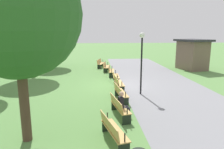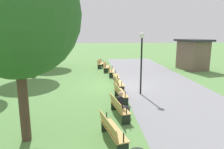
{
  "view_description": "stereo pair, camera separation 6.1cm",
  "coord_description": "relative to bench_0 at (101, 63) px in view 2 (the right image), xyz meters",
  "views": [
    {
      "loc": [
        14.34,
        -1.61,
        3.74
      ],
      "look_at": [
        -0.0,
        -0.42,
        0.8
      ],
      "focal_mm": 33.13,
      "sensor_mm": 36.0,
      "label": 1
    },
    {
      "loc": [
        14.35,
        -1.55,
        3.74
      ],
      "look_at": [
        -0.0,
        -0.42,
        0.8
      ],
      "focal_mm": 33.13,
      "sensor_mm": 36.0,
      "label": 2
    }
  ],
  "objects": [
    {
      "name": "path_paving",
      "position": [
        7.83,
        4.15,
        -0.47
      ],
      "size": [
        30.03,
        5.84,
        0.01
      ],
      "primitive_type": "cube",
      "color": "gray",
      "rests_on": "ground"
    },
    {
      "name": "bench_3",
      "position": [
        6.7,
        0.96,
        0.0
      ],
      "size": [
        1.87,
        0.54,
        0.89
      ],
      "rotation": [
        0.0,
        0.0,
        -0.04
      ],
      "color": "tan",
      "rests_on": "ground"
    },
    {
      "name": "bench_5",
      "position": [
        11.21,
        0.8,
        0.0
      ],
      "size": [
        1.89,
        0.67,
        0.89
      ],
      "rotation": [
        0.0,
        0.0,
        0.11
      ],
      "color": "tan",
      "rests_on": "ground"
    },
    {
      "name": "bench_6",
      "position": [
        13.44,
        0.48,
        0.0
      ],
      "size": [
        1.91,
        0.79,
        0.89
      ],
      "rotation": [
        0.0,
        0.0,
        0.18
      ],
      "color": "tan",
      "rests_on": "ground"
    },
    {
      "name": "tree_1",
      "position": [
        4.55,
        -5.77,
        3.73
      ],
      "size": [
        4.17,
        4.17,
        6.3
      ],
      "color": "brown",
      "rests_on": "ground"
    },
    {
      "name": "bench_7",
      "position": [
        15.65,
        -0.0,
        0.0
      ],
      "size": [
        1.91,
        0.91,
        0.89
      ],
      "rotation": [
        0.0,
        0.0,
        0.25
      ],
      "color": "tan",
      "rests_on": "ground"
    },
    {
      "name": "lamp_post",
      "position": [
        10.08,
        2.22,
        2.15
      ],
      "size": [
        0.32,
        0.32,
        3.74
      ],
      "color": "black",
      "rests_on": "ground"
    },
    {
      "name": "tree_2",
      "position": [
        15.22,
        -3.0,
        3.82
      ],
      "size": [
        4.14,
        4.14,
        6.38
      ],
      "color": "#4C3828",
      "rests_on": "ground"
    },
    {
      "name": "tree_3",
      "position": [
        -0.8,
        -5.28,
        3.09
      ],
      "size": [
        3.82,
        3.82,
        5.48
      ],
      "color": "brown",
      "rests_on": "ground"
    },
    {
      "name": "bench_1",
      "position": [
        2.21,
        0.48,
        0.0
      ],
      "size": [
        1.91,
        0.79,
        0.89
      ],
      "rotation": [
        0.0,
        0.0,
        -0.18
      ],
      "color": "tan",
      "rests_on": "ground"
    },
    {
      "name": "ground_plane",
      "position": [
        7.83,
        1.05,
        -0.48
      ],
      "size": [
        120.0,
        120.0,
        0.0
      ],
      "primitive_type": "plane",
      "color": "#5B8C47"
    },
    {
      "name": "bench_4",
      "position": [
        8.95,
        0.96,
        0.0
      ],
      "size": [
        1.87,
        0.54,
        0.89
      ],
      "rotation": [
        0.0,
        0.0,
        0.04
      ],
      "color": "tan",
      "rests_on": "ground"
    },
    {
      "name": "bench_2",
      "position": [
        4.44,
        0.8,
        0.0
      ],
      "size": [
        1.89,
        0.67,
        0.89
      ],
      "rotation": [
        0.0,
        0.0,
        -0.11
      ],
      "color": "tan",
      "rests_on": "ground"
    },
    {
      "name": "kiosk",
      "position": [
        1.93,
        9.33,
        1.1
      ],
      "size": [
        3.71,
        3.22,
        3.06
      ],
      "rotation": [
        0.0,
        0.0,
        0.24
      ],
      "color": "brown",
      "rests_on": "ground"
    },
    {
      "name": "bench_0",
      "position": [
        0.0,
        0.0,
        0.0
      ],
      "size": [
        1.91,
        0.91,
        0.89
      ],
      "rotation": [
        0.0,
        0.0,
        -0.25
      ],
      "color": "tan",
      "rests_on": "ground"
    },
    {
      "name": "person_seated",
      "position": [
        13.52,
        0.64,
        0.16
      ],
      "size": [
        0.39,
        0.56,
        1.2
      ],
      "rotation": [
        0.0,
        0.0,
        0.18
      ],
      "color": "black",
      "rests_on": "ground"
    }
  ]
}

